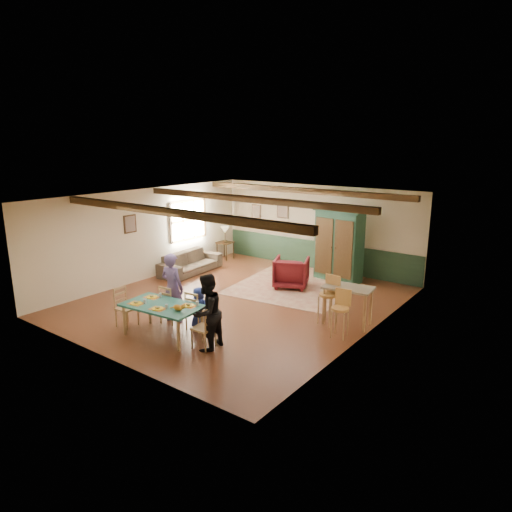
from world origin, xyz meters
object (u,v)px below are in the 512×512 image
Objects in this scene: dining_chair_end_right at (203,327)px; bar_stool_right at (340,314)px; person_child at (199,308)px; cat at (178,307)px; dining_chair_far_left at (171,304)px; armchair at (291,272)px; person_woman at (207,312)px; dining_chair_end_left at (126,307)px; dining_table at (163,321)px; armoire at (339,245)px; dining_chair_far_right at (197,310)px; bar_stool_left at (328,301)px; counter_table at (347,306)px; end_table at (225,250)px; person_man at (172,288)px; table_lamp at (225,234)px; sofa at (190,262)px.

bar_stool_right is at bearing 131.52° from dining_chair_end_right.
person_child reaches higher than cat.
dining_chair_far_left reaches higher than armchair.
armchair is 0.92× the size of bar_stool_right.
person_woman is at bearing 8.13° from cat.
cat is (1.59, 0.06, 0.34)m from dining_chair_end_left.
dining_chair_far_left reaches higher than dining_table.
armoire is at bearing 109.39° from bar_stool_right.
dining_chair_far_right is 2.92m from bar_stool_left.
person_child reaches higher than dining_chair_end_right.
armoire reaches higher than person_woman.
armchair is at bearing 131.28° from bar_stool_right.
counter_table reaches higher than dining_chair_end_left.
dining_chair_far_left is 0.75m from person_child.
person_woman reaches higher than end_table.
table_lamp is (-2.81, 5.13, 0.07)m from person_man.
end_table is at bearing 119.09° from dining_table.
end_table is 1.09× the size of table_lamp.
dining_chair_far_left reaches higher than sofa.
bar_stool_left is (-0.37, -0.24, 0.11)m from counter_table.
person_man is at bearing 136.55° from cat.
person_child is at bearing -54.93° from table_lamp.
person_man is 0.72× the size of sofa.
person_woman is at bearing 90.00° from dining_chair_end_right.
dining_chair_far_left is at bearing -99.60° from armoire.
bar_stool_right reaches higher than dining_chair_end_left.
person_woman reaches higher than bar_stool_right.
end_table is (-0.26, 1.99, -0.02)m from sofa.
counter_table is at bearing 143.78° from person_woman.
armchair is (0.06, 3.70, -0.04)m from person_child.
person_child reaches higher than dining_chair_far_left.
dining_chair_far_right is at bearing -91.97° from armoire.
cat is at bearing -57.35° from end_table.
dining_table is at bearing -60.91° from end_table.
dining_chair_end_right is 5.53m from sofa.
table_lamp is 7.27m from bar_stool_right.
person_man is 3.97m from counter_table.
person_child is 0.88× the size of counter_table.
end_table is (-2.81, 5.13, -0.51)m from person_man.
bar_stool_left reaches higher than counter_table.
dining_table is 5.00× the size of cat.
dining_chair_far_right is at bearing 90.00° from person_child.
dining_chair_end_right is 0.94× the size of armchair.
end_table is (-3.55, 5.06, -0.17)m from person_child.
armoire reaches higher than dining_chair_end_right.
sofa is at bearing 126.65° from cat.
dining_chair_end_left and dining_chair_end_right have the same top height.
person_man is 5.85m from table_lamp.
counter_table is at bearing -151.52° from person_man.
end_table is (-3.56, 5.13, -0.14)m from dining_chair_far_right.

